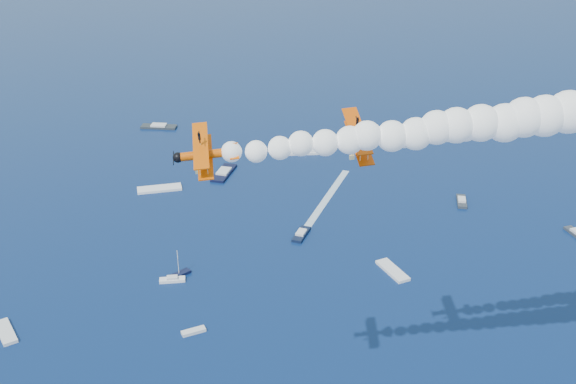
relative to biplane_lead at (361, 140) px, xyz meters
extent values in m
cube|color=black|center=(4.93, 73.51, -55.46)|extent=(5.99, 8.18, 0.70)
cube|color=#2D333C|center=(51.72, 85.22, -55.46)|extent=(4.69, 8.26, 0.70)
cube|color=white|center=(15.43, 126.25, -55.46)|extent=(15.06, 5.70, 0.70)
cube|color=white|center=(-27.33, 57.26, -55.46)|extent=(5.80, 1.95, 0.70)
cube|color=silver|center=(-23.08, 37.63, -55.46)|extent=(5.16, 2.91, 0.70)
cube|color=#282E36|center=(-31.94, 155.45, -55.46)|extent=(12.89, 6.91, 0.70)
cube|color=black|center=(-12.02, 113.54, -55.46)|extent=(8.73, 13.29, 0.70)
cube|color=white|center=(23.14, 53.79, -55.46)|extent=(6.01, 10.44, 0.70)
cube|color=white|center=(-60.72, 42.95, -55.46)|extent=(6.23, 9.20, 0.70)
cube|color=black|center=(-25.81, 59.28, -55.46)|extent=(5.65, 4.66, 0.70)
cube|color=white|center=(-30.97, 105.47, -55.46)|extent=(12.80, 5.06, 0.70)
cube|color=#303640|center=(73.91, 63.78, -55.46)|extent=(3.42, 7.50, 0.70)
cube|color=white|center=(15.80, 93.73, -55.78)|extent=(19.75, 34.42, 0.04)
camera|label=1|loc=(-21.00, -79.87, 33.24)|focal=44.17mm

